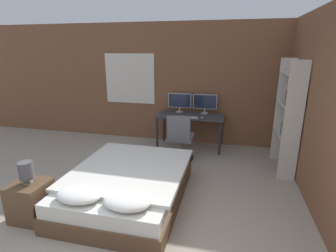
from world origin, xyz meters
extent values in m
cube|color=brown|center=(0.00, 4.16, 1.35)|extent=(12.00, 0.06, 2.70)
cube|color=silver|center=(-1.50, 4.12, 1.45)|extent=(1.21, 0.01, 1.15)
cube|color=#A3B2CC|center=(-1.50, 4.13, 1.45)|extent=(1.13, 0.01, 1.07)
cube|color=brown|center=(2.02, 1.50, 1.35)|extent=(0.06, 12.00, 2.70)
cube|color=brown|center=(-0.52, 1.46, 0.11)|extent=(1.54, 2.06, 0.22)
cube|color=silver|center=(-0.52, 1.46, 0.31)|extent=(1.48, 2.00, 0.19)
cube|color=silver|center=(-0.52, 1.59, 0.43)|extent=(1.58, 1.73, 0.05)
ellipsoid|color=white|center=(-0.83, 0.69, 0.47)|extent=(0.55, 0.38, 0.13)
ellipsoid|color=white|center=(-0.22, 0.69, 0.47)|extent=(0.55, 0.38, 0.13)
cube|color=brown|center=(-1.57, 0.74, 0.25)|extent=(0.43, 0.44, 0.50)
cylinder|color=gray|center=(-1.57, 0.74, 0.51)|extent=(0.12, 0.12, 0.01)
cylinder|color=gray|center=(-1.57, 0.74, 0.54)|extent=(0.02, 0.02, 0.05)
cylinder|color=#4C4C51|center=(-1.57, 0.74, 0.68)|extent=(0.17, 0.17, 0.22)
cube|color=#38383D|center=(0.01, 3.75, 0.73)|extent=(1.44, 0.68, 0.03)
cylinder|color=#2D2D33|center=(-0.66, 3.46, 0.36)|extent=(0.05, 0.05, 0.71)
cylinder|color=#2D2D33|center=(0.68, 3.46, 0.36)|extent=(0.05, 0.05, 0.71)
cylinder|color=#2D2D33|center=(-0.66, 4.04, 0.36)|extent=(0.05, 0.05, 0.71)
cylinder|color=#2D2D33|center=(0.68, 4.04, 0.36)|extent=(0.05, 0.05, 0.71)
cylinder|color=#B7B7BC|center=(-0.27, 3.99, 0.75)|extent=(0.16, 0.16, 0.01)
cylinder|color=#B7B7BC|center=(-0.27, 3.99, 0.80)|extent=(0.03, 0.03, 0.09)
cube|color=#B7B7BC|center=(-0.27, 3.99, 1.01)|extent=(0.52, 0.02, 0.32)
cube|color=#192338|center=(-0.27, 3.98, 1.01)|extent=(0.49, 0.00, 0.29)
cylinder|color=#B7B7BC|center=(0.30, 3.99, 0.75)|extent=(0.16, 0.16, 0.01)
cylinder|color=#B7B7BC|center=(0.30, 3.99, 0.80)|extent=(0.03, 0.03, 0.09)
cube|color=#B7B7BC|center=(0.30, 3.99, 1.01)|extent=(0.52, 0.02, 0.32)
cube|color=#192338|center=(0.30, 3.98, 1.01)|extent=(0.49, 0.00, 0.29)
cube|color=#B7B7BC|center=(0.01, 3.52, 0.75)|extent=(0.39, 0.13, 0.02)
ellipsoid|color=#B7B7BC|center=(0.30, 3.52, 0.76)|extent=(0.07, 0.05, 0.04)
cylinder|color=black|center=(-0.07, 3.10, 0.02)|extent=(0.52, 0.52, 0.04)
cylinder|color=gray|center=(-0.07, 3.10, 0.23)|extent=(0.05, 0.05, 0.37)
cube|color=slate|center=(-0.07, 3.10, 0.45)|extent=(0.49, 0.49, 0.07)
cube|color=slate|center=(-0.07, 2.88, 0.71)|extent=(0.44, 0.05, 0.45)
cube|color=beige|center=(1.82, 2.62, 0.99)|extent=(0.28, 0.02, 1.97)
cube|color=beige|center=(1.82, 3.50, 0.99)|extent=(0.28, 0.02, 1.97)
cube|color=beige|center=(1.82, 3.06, 0.69)|extent=(0.28, 0.86, 0.02)
cube|color=beige|center=(1.82, 3.06, 1.22)|extent=(0.28, 0.86, 0.02)
cube|color=beige|center=(1.82, 3.06, 1.74)|extent=(0.28, 0.86, 0.02)
cube|color=#B2332D|center=(1.82, 2.66, 0.82)|extent=(0.23, 0.04, 0.23)
cube|color=#BCB29E|center=(1.82, 2.70, 0.82)|extent=(0.23, 0.03, 0.23)
cube|color=#B2332D|center=(1.82, 2.74, 0.81)|extent=(0.23, 0.03, 0.21)
cube|color=#337042|center=(1.82, 2.78, 0.82)|extent=(0.23, 0.03, 0.23)
cube|color=#BCB29E|center=(1.82, 2.81, 0.81)|extent=(0.23, 0.03, 0.22)
cube|color=teal|center=(1.82, 2.85, 0.81)|extent=(0.23, 0.03, 0.22)
cube|color=#28282D|center=(1.82, 2.88, 0.81)|extent=(0.23, 0.03, 0.23)
cube|color=#B2332D|center=(1.82, 2.66, 1.36)|extent=(0.23, 0.04, 0.25)
cube|color=#2D4784|center=(1.82, 2.70, 1.34)|extent=(0.23, 0.03, 0.22)
cube|color=#7A387F|center=(1.82, 2.74, 1.34)|extent=(0.23, 0.03, 0.22)
cube|color=#B2332D|center=(1.82, 2.78, 1.36)|extent=(0.23, 0.02, 0.25)
cube|color=#7A387F|center=(1.82, 2.81, 1.35)|extent=(0.23, 0.02, 0.24)
cube|color=#337042|center=(1.82, 2.85, 1.36)|extent=(0.23, 0.03, 0.25)
camera|label=1|loc=(0.83, -1.72, 2.13)|focal=28.00mm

